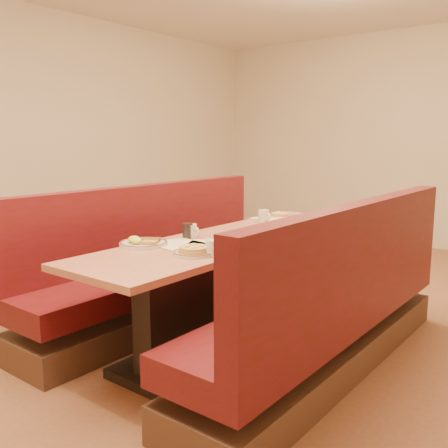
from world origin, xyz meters
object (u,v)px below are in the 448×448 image
Objects in this scene: pancake_plate at (194,251)px; coffee_mug_b at (191,231)px; coffee_mug_a at (214,248)px; coffee_mug_d at (264,216)px; coffee_mug_c at (339,215)px; diner_table at (235,289)px; booth_left at (160,274)px; eggs_plate at (143,243)px; booth_right at (332,313)px; soda_tumbler_near at (188,231)px; soda_tumbler_mid at (274,232)px.

pancake_plate is 0.50m from coffee_mug_b.
coffee_mug_a is 0.98× the size of coffee_mug_d.
coffee_mug_c is 0.95× the size of coffee_mug_d.
diner_table is at bearing 48.30° from coffee_mug_b.
coffee_mug_a is at bearing -104.31° from coffee_mug_c.
eggs_plate is at bearing -52.31° from booth_left.
booth_right is 24.90× the size of soda_tumbler_near.
diner_table is 10.11× the size of pancake_plate.
diner_table is 1.00× the size of booth_right.
booth_right is at bearing 0.00° from diner_table.
coffee_mug_a is 1.57m from coffee_mug_c.
coffee_mug_a is at bearing -131.43° from booth_right.
booth_right is at bearing 15.12° from soda_tumbler_near.
booth_right is 1.07m from soda_tumbler_near.
booth_left is at bearing -147.98° from coffee_mug_c.
coffee_mug_b is 0.55m from soda_tumbler_mid.
booth_right reaches higher than coffee_mug_d.
eggs_plate is (0.46, -0.60, 0.41)m from booth_left.
coffee_mug_d is at bearing 105.22° from pancake_plate.
diner_table is 21.59× the size of coffee_mug_c.
coffee_mug_b is 0.02m from soda_tumbler_near.
diner_table is 20.73× the size of coffee_mug_b.
soda_tumbler_near reaches higher than coffee_mug_c.
coffee_mug_c is (1.01, 1.03, 0.43)m from booth_left.
coffee_mug_a is at bearing -64.99° from diner_table.
coffee_mug_c reaches higher than pancake_plate.
coffee_mug_a and coffee_mug_d have the same top height.
booth_left is 1.46m from booth_right.
coffee_mug_d is at bearing -152.69° from coffee_mug_c.
soda_tumbler_mid is at bearing 28.69° from coffee_mug_b.
coffee_mug_b reaches higher than pancake_plate.
coffee_mug_a is (0.52, 0.05, 0.03)m from eggs_plate.
coffee_mug_a is 1.20× the size of soda_tumbler_near.
diner_table is 0.76m from eggs_plate.
coffee_mug_b is (-0.34, 0.36, 0.03)m from pancake_plate.
booth_left is at bearing 127.69° from eggs_plate.
eggs_plate is 1.71m from coffee_mug_c.
coffee_mug_d is (-0.44, 1.17, 0.00)m from coffee_mug_a.
coffee_mug_d is at bearing 88.01° from coffee_mug_b.
eggs_plate reaches higher than pancake_plate.
coffee_mug_c is at bearing 74.81° from diner_table.
coffee_mug_b is (-0.45, 0.31, -0.00)m from coffee_mug_a.
coffee_mug_b is 1.11× the size of soda_tumbler_mid.
coffee_mug_c is (0.55, 1.62, 0.03)m from eggs_plate.
pancake_plate is 2.02× the size of coffee_mug_d.
soda_tumbler_mid is (0.46, -0.58, 0.01)m from coffee_mug_d.
soda_tumbler_near is at bearing -129.02° from diner_table.
soda_tumbler_near is at bearing -25.66° from booth_left.
eggs_plate is at bearing -81.70° from coffee_mug_d.
eggs_plate is 0.84m from soda_tumbler_mid.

